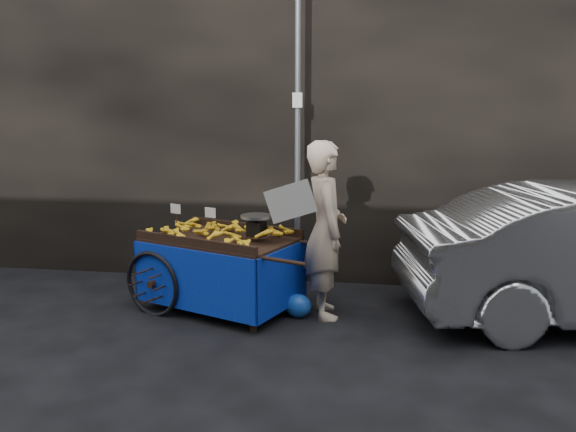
# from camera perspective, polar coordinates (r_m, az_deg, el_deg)

# --- Properties ---
(ground) EXTENTS (80.00, 80.00, 0.00)m
(ground) POSITION_cam_1_polar(r_m,az_deg,el_deg) (6.23, -3.47, -10.76)
(ground) COLOR black
(ground) RESTS_ON ground
(building_wall) EXTENTS (13.50, 2.00, 5.00)m
(building_wall) POSITION_cam_1_polar(r_m,az_deg,el_deg) (8.31, 2.89, 12.19)
(building_wall) COLOR black
(building_wall) RESTS_ON ground
(street_pole) EXTENTS (0.12, 0.10, 4.00)m
(street_pole) POSITION_cam_1_polar(r_m,az_deg,el_deg) (7.03, 1.01, 8.48)
(street_pole) COLOR slate
(street_pole) RESTS_ON ground
(banana_cart) EXTENTS (2.47, 1.76, 1.23)m
(banana_cart) POSITION_cam_1_polar(r_m,az_deg,el_deg) (6.50, -7.22, -2.89)
(banana_cart) COLOR black
(banana_cart) RESTS_ON ground
(vendor) EXTENTS (0.98, 0.81, 1.96)m
(vendor) POSITION_cam_1_polar(r_m,az_deg,el_deg) (6.19, 3.81, -1.40)
(vendor) COLOR tan
(vendor) RESTS_ON ground
(plastic_bag) EXTENTS (0.30, 0.24, 0.27)m
(plastic_bag) POSITION_cam_1_polar(r_m,az_deg,el_deg) (6.33, 1.05, -9.11)
(plastic_bag) COLOR #1649AC
(plastic_bag) RESTS_ON ground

